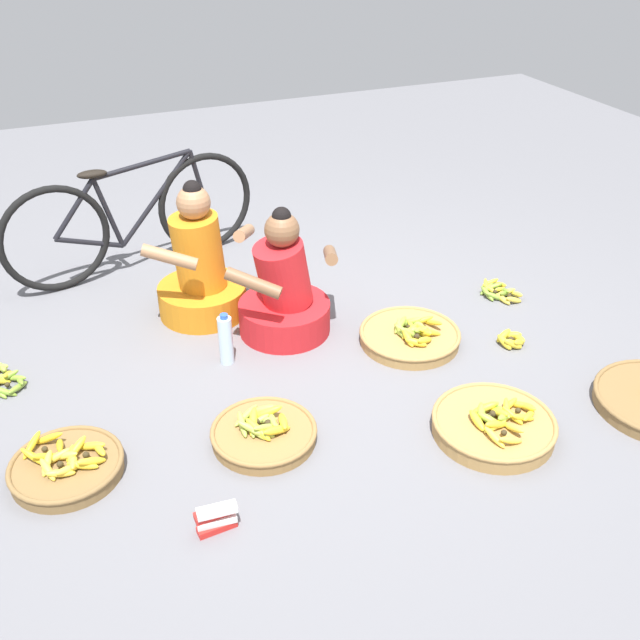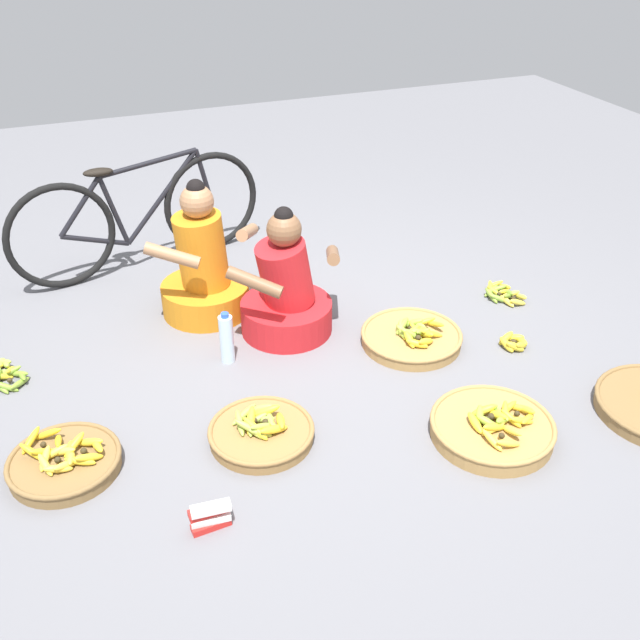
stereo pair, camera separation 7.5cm
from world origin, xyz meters
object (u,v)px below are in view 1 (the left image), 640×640
bicycle_leaning (134,218)px  loose_bananas_back_center (499,291)px  banana_basket_near_bicycle (67,466)px  loose_bananas_mid_left (512,340)px  banana_basket_mid_right (494,425)px  banana_basket_front_left (264,433)px  water_bottle (226,340)px  packet_carton_stack (216,518)px  vendor_woman_behind (201,273)px  vendor_woman_front (284,294)px  banana_basket_front_center (410,335)px

bicycle_leaning → loose_bananas_back_center: bicycle_leaning is taller
banana_basket_near_bicycle → bicycle_leaning: bearing=70.3°
bicycle_leaning → loose_bananas_mid_left: 2.47m
banana_basket_mid_right → banana_basket_near_bicycle: 1.94m
banana_basket_front_left → banana_basket_mid_right: banana_basket_mid_right is taller
banana_basket_near_bicycle → water_bottle: (0.89, 0.56, 0.10)m
banana_basket_mid_right → water_bottle: water_bottle is taller
packet_carton_stack → loose_bananas_mid_left: bearing=19.6°
banana_basket_near_bicycle → loose_bananas_mid_left: banana_basket_near_bicycle is taller
water_bottle → packet_carton_stack: 1.17m
vendor_woman_behind → loose_bananas_back_center: (1.75, -0.50, -0.24)m
loose_bananas_back_center → packet_carton_stack: (-2.13, -1.16, 0.03)m
vendor_woman_behind → banana_basket_mid_right: size_ratio=1.43×
packet_carton_stack → banana_basket_mid_right: bearing=2.9°
vendor_woman_front → banana_basket_front_center: 0.74m
vendor_woman_front → loose_bananas_mid_left: size_ratio=4.21×
banana_basket_front_left → banana_basket_mid_right: bearing=-19.9°
bicycle_leaning → loose_bananas_mid_left: size_ratio=9.29×
banana_basket_near_bicycle → vendor_woman_behind: bearing=50.9°
banana_basket_mid_right → banana_basket_near_bicycle: banana_basket_mid_right is taller
vendor_woman_front → banana_basket_mid_right: bearing=-64.1°
loose_bananas_back_center → water_bottle: water_bottle is taller
vendor_woman_behind → banana_basket_front_center: 1.26m
vendor_woman_behind → bicycle_leaning: (-0.24, 0.73, 0.09)m
vendor_woman_behind → banana_basket_near_bicycle: vendor_woman_behind is taller
banana_basket_mid_right → packet_carton_stack: 1.36m
banana_basket_near_bicycle → loose_bananas_back_center: 2.72m
water_bottle → banana_basket_front_left: bearing=-91.8°
loose_bananas_mid_left → water_bottle: (-1.51, 0.44, 0.11)m
water_bottle → packet_carton_stack: (-0.37, -1.11, -0.08)m
bicycle_leaning → vendor_woman_behind: bearing=-71.4°
packet_carton_stack → vendor_woman_front: bearing=59.4°
banana_basket_front_left → loose_bananas_mid_left: bearing=8.7°
banana_basket_mid_right → vendor_woman_behind: bearing=121.3°
banana_basket_front_left → water_bottle: 0.69m
banana_basket_front_left → loose_bananas_mid_left: size_ratio=2.75×
banana_basket_front_center → banana_basket_mid_right: bearing=-90.7°
banana_basket_near_bicycle → loose_bananas_back_center: (2.65, 0.61, -0.02)m
banana_basket_mid_right → loose_bananas_mid_left: 0.80m
banana_basket_front_center → loose_bananas_mid_left: bearing=-24.4°
loose_bananas_back_center → packet_carton_stack: packet_carton_stack is taller
banana_basket_mid_right → banana_basket_front_center: (0.01, 0.83, -0.01)m
banana_basket_front_left → water_bottle: bearing=88.2°
vendor_woman_front → water_bottle: 0.45m
banana_basket_front_center → loose_bananas_mid_left: banana_basket_front_center is taller
banana_basket_front_left → banana_basket_front_center: bearing=24.7°
vendor_woman_behind → vendor_woman_front: bearing=-44.7°
banana_basket_front_left → packet_carton_stack: banana_basket_front_left is taller
vendor_woman_front → banana_basket_front_left: (-0.42, -0.86, -0.19)m
bicycle_leaning → banana_basket_front_center: size_ratio=2.97×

